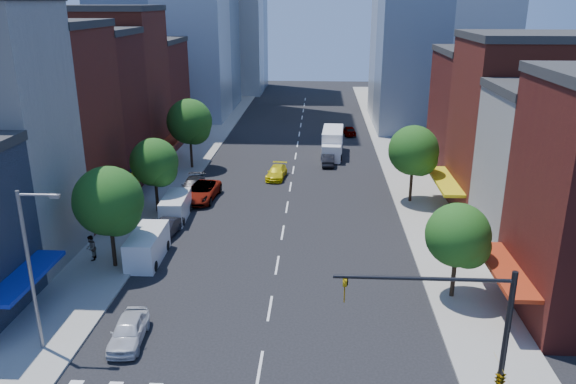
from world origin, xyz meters
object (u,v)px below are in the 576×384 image
(taxi, at_px, (277,172))
(cargo_van_far, at_px, (175,208))
(parked_car_third, at_px, (201,192))
(box_truck, at_px, (332,143))
(cargo_van_near, at_px, (147,247))
(pedestrian_far, at_px, (91,248))
(parked_car_rear, at_px, (193,186))
(traffic_car_oncoming, at_px, (328,160))
(parked_car_front, at_px, (129,331))
(traffic_car_far, at_px, (349,131))
(parked_car_second, at_px, (166,229))

(taxi, bearing_deg, cargo_van_far, -116.59)
(taxi, bearing_deg, parked_car_third, -126.39)
(box_truck, bearing_deg, cargo_van_near, -111.65)
(cargo_van_near, bearing_deg, pedestrian_far, -175.47)
(parked_car_rear, bearing_deg, traffic_car_oncoming, 37.99)
(parked_car_front, height_order, taxi, parked_car_front)
(parked_car_rear, height_order, pedestrian_far, pedestrian_far)
(cargo_van_near, height_order, pedestrian_far, cargo_van_near)
(box_truck, bearing_deg, cargo_van_far, -119.31)
(traffic_car_oncoming, height_order, pedestrian_far, pedestrian_far)
(parked_car_front, relative_size, traffic_car_oncoming, 1.06)
(parked_car_third, relative_size, traffic_car_far, 1.53)
(cargo_van_far, relative_size, traffic_car_oncoming, 1.24)
(traffic_car_far, relative_size, box_truck, 0.48)
(taxi, relative_size, traffic_car_far, 1.16)
(cargo_van_near, distance_m, traffic_car_oncoming, 29.31)
(taxi, bearing_deg, parked_car_rear, -139.73)
(parked_car_rear, height_order, taxi, parked_car_rear)
(cargo_van_near, xyz_separation_m, cargo_van_far, (0.00, 8.34, -0.06))
(cargo_van_near, xyz_separation_m, pedestrian_far, (-3.99, -0.39, -0.00))
(cargo_van_far, distance_m, traffic_car_far, 37.09)
(box_truck, xyz_separation_m, pedestrian_far, (-17.96, -30.78, -0.42))
(parked_car_front, bearing_deg, taxi, 74.79)
(cargo_van_far, height_order, traffic_car_oncoming, cargo_van_far)
(parked_car_second, distance_m, parked_car_third, 8.93)
(parked_car_rear, bearing_deg, parked_car_third, -57.36)
(cargo_van_near, bearing_deg, box_truck, 64.23)
(traffic_car_oncoming, relative_size, pedestrian_far, 2.13)
(traffic_car_oncoming, xyz_separation_m, pedestrian_far, (-17.42, -26.45, 0.43))
(parked_car_third, distance_m, taxi, 9.83)
(traffic_car_far, bearing_deg, box_truck, 69.71)
(parked_car_third, xyz_separation_m, traffic_car_oncoming, (12.18, 12.66, -0.16))
(traffic_car_far, bearing_deg, taxi, 60.09)
(taxi, bearing_deg, parked_car_front, -94.81)
(cargo_van_far, bearing_deg, parked_car_front, -86.63)
(parked_car_third, relative_size, traffic_car_oncoming, 1.48)
(box_truck, bearing_deg, parked_car_third, -123.78)
(traffic_car_far, height_order, box_truck, box_truck)
(parked_car_rear, xyz_separation_m, box_truck, (13.98, 15.10, 0.78))
(pedestrian_far, bearing_deg, taxi, 139.04)
(parked_car_second, xyz_separation_m, cargo_van_near, (-0.19, -4.53, 0.42))
(cargo_van_far, bearing_deg, cargo_van_near, -92.79)
(traffic_car_oncoming, bearing_deg, parked_car_third, 46.45)
(parked_car_second, bearing_deg, box_truck, 68.04)
(taxi, height_order, traffic_car_oncoming, traffic_car_oncoming)
(parked_car_rear, height_order, cargo_van_far, cargo_van_far)
(parked_car_second, height_order, traffic_car_oncoming, parked_car_second)
(traffic_car_far, distance_m, pedestrian_far, 46.69)
(parked_car_front, height_order, traffic_car_far, parked_car_front)
(parked_car_third, relative_size, taxi, 1.32)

